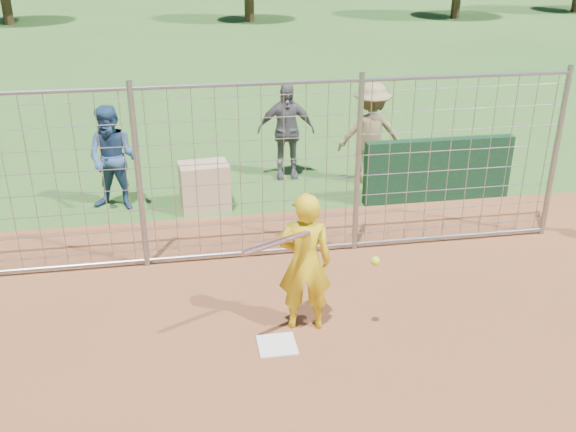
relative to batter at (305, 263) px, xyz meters
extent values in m
plane|color=#2D591E|center=(-0.38, -0.14, -0.85)|extent=(100.00, 100.00, 0.00)
cube|color=silver|center=(-0.38, -0.34, -0.84)|extent=(0.43, 0.43, 0.02)
cube|color=#11381E|center=(3.02, 3.46, -0.30)|extent=(2.60, 0.20, 1.10)
imported|color=gold|center=(0.00, 0.00, 0.00)|extent=(0.67, 0.49, 1.70)
imported|color=navy|center=(-2.42, 4.02, 0.03)|extent=(1.02, 0.91, 1.76)
imported|color=#525156|center=(0.64, 5.03, 0.05)|extent=(1.10, 0.54, 1.81)
imported|color=#967F52|center=(2.12, 4.52, 0.08)|extent=(1.30, 0.89, 1.86)
cube|color=tan|center=(-0.96, 3.75, -0.45)|extent=(0.85, 0.62, 0.80)
cylinder|color=silver|center=(-0.36, -0.31, 0.44)|extent=(0.80, 0.45, 0.06)
sphere|color=#B6EE19|center=(0.73, -0.31, 0.12)|extent=(0.10, 0.10, 0.10)
cylinder|color=gray|center=(-1.88, 1.86, 0.45)|extent=(0.08, 0.08, 2.60)
cylinder|color=gray|center=(1.12, 1.86, 0.45)|extent=(0.08, 0.08, 2.60)
cylinder|color=gray|center=(4.12, 1.86, 0.45)|extent=(0.08, 0.08, 2.60)
cylinder|color=gray|center=(-0.38, 1.86, 1.65)|extent=(9.00, 0.05, 0.05)
cylinder|color=gray|center=(-0.38, 1.86, -0.77)|extent=(9.00, 0.05, 0.05)
cube|color=gray|center=(-0.38, 1.86, 0.40)|extent=(9.00, 0.02, 2.50)
cylinder|color=#3F2B19|center=(2.62, 27.86, 0.23)|extent=(0.50, 0.50, 2.16)
camera|label=1|loc=(-1.29, -6.31, 3.45)|focal=40.00mm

